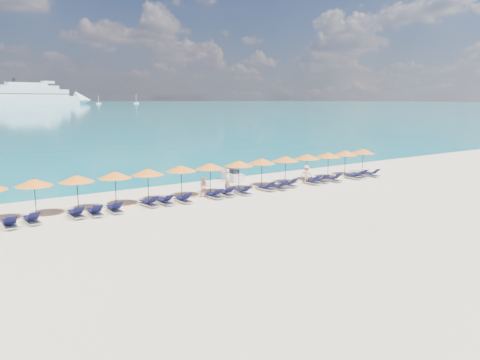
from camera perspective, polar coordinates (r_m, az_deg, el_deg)
ground at (r=29.48m, az=3.32°, el=-3.13°), size 1400.00×1400.00×0.00m
cruise_ship at (r=543.26m, az=-22.97°, el=9.36°), size 116.55×44.05×32.13m
sailboat_near at (r=581.80m, az=-12.53°, el=9.18°), size 6.00×2.00×11.00m
sailboat_far at (r=561.35m, az=-16.86°, el=8.96°), size 5.56×1.85×10.19m
jetski at (r=38.41m, az=-0.91°, el=0.54°), size 1.35×2.71×0.92m
beachgoer_a at (r=32.81m, az=-1.49°, el=-0.16°), size 0.78×0.77×1.81m
beachgoer_b at (r=31.75m, az=-4.39°, el=-0.84°), size 0.82×0.70×1.46m
beachgoer_c at (r=37.10m, az=8.07°, el=0.67°), size 1.06×0.85×1.49m
umbrella_1 at (r=28.54m, az=-23.82°, el=-0.27°), size 2.10×2.10×2.28m
umbrella_2 at (r=29.00m, az=-19.29°, el=0.17°), size 2.10×2.10×2.28m
umbrella_3 at (r=29.71m, az=-15.01°, el=0.62°), size 2.10×2.10×2.28m
umbrella_4 at (r=30.44m, az=-11.19°, el=0.99°), size 2.10×2.10×2.28m
umbrella_5 at (r=31.61m, az=-7.19°, el=1.42°), size 2.10×2.10×2.28m
umbrella_6 at (r=32.50m, az=-3.66°, el=1.71°), size 2.10×2.10×2.28m
umbrella_7 at (r=33.73m, az=-0.15°, el=2.04°), size 2.10×2.10×2.28m
umbrella_8 at (r=35.08m, az=2.67°, el=2.33°), size 2.10×2.10×2.28m
umbrella_9 at (r=36.55m, az=5.57°, el=2.60°), size 2.10×2.10×2.28m
umbrella_10 at (r=38.15m, az=8.18°, el=2.86°), size 2.10×2.10×2.28m
umbrella_11 at (r=39.56m, az=10.72°, el=3.04°), size 2.10×2.10×2.28m
umbrella_12 at (r=41.32m, az=12.73°, el=3.25°), size 2.10×2.10×2.28m
umbrella_13 at (r=43.02m, az=14.80°, el=3.43°), size 2.10×2.10×2.28m
lounger_1 at (r=27.22m, az=-26.26°, el=-4.76°), size 0.63×1.70×0.66m
lounger_2 at (r=27.59m, az=-24.05°, el=-4.40°), size 0.73×1.74×0.66m
lounger_3 at (r=28.04m, az=-19.36°, el=-3.87°), size 0.66×1.71×0.66m
lounger_4 at (r=28.16m, az=-17.26°, el=-3.70°), size 0.70×1.73×0.66m
lounger_5 at (r=28.60m, az=-15.05°, el=-3.38°), size 0.67×1.72×0.66m
lounger_6 at (r=29.67m, az=-11.00°, el=-2.74°), size 0.79×1.75×0.66m
lounger_7 at (r=30.03m, az=-9.14°, el=-2.53°), size 0.69×1.72×0.66m
lounger_8 at (r=30.45m, az=-6.93°, el=-2.31°), size 0.63×1.70×0.66m
lounger_9 at (r=31.54m, az=-3.22°, el=-1.82°), size 0.68×1.72×0.66m
lounger_10 at (r=32.19m, az=-1.69°, el=-1.57°), size 0.71×1.73×0.66m
lounger_11 at (r=32.67m, az=0.32°, el=-1.39°), size 0.68×1.72×0.66m
lounger_12 at (r=34.14m, az=3.18°, el=-0.91°), size 0.75×1.74×0.66m
lounger_13 at (r=34.58m, az=4.73°, el=-0.79°), size 0.73×1.74×0.66m
lounger_14 at (r=35.64m, az=5.92°, el=-0.49°), size 0.75×1.74×0.66m
lounger_15 at (r=37.04m, az=8.78°, el=-0.16°), size 0.64×1.71×0.66m
lounger_16 at (r=37.83m, az=9.76°, el=0.03°), size 0.64×1.71×0.66m
lounger_17 at (r=38.53m, az=11.26°, el=0.16°), size 0.66×1.71×0.66m
lounger_18 at (r=40.12m, az=13.70°, el=0.45°), size 0.76×1.75×0.66m
lounger_19 at (r=41.10m, az=14.37°, el=0.64°), size 0.77×1.75×0.66m
lounger_20 at (r=41.76m, az=15.70°, el=0.73°), size 0.65×1.71×0.66m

